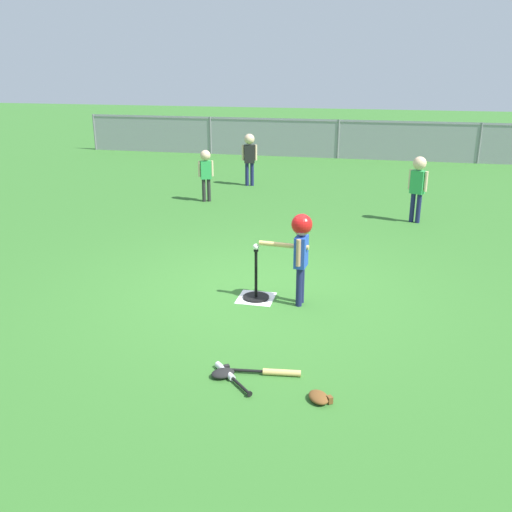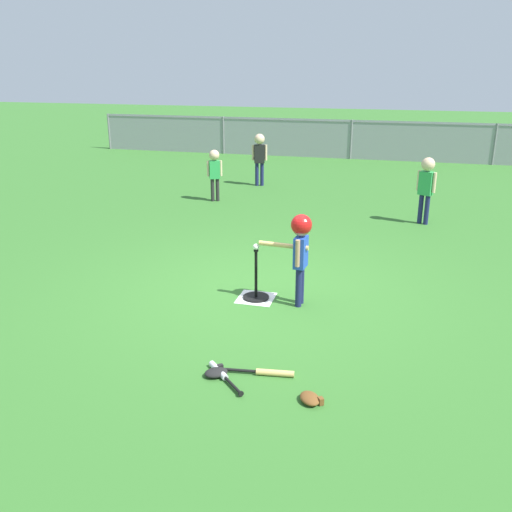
% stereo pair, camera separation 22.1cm
% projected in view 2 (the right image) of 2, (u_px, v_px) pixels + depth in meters
% --- Properties ---
extents(ground_plane, '(60.00, 60.00, 0.00)m').
position_uv_depth(ground_plane, '(262.00, 291.00, 7.11)').
color(ground_plane, '#336B28').
extents(home_plate, '(0.44, 0.44, 0.01)m').
position_uv_depth(home_plate, '(256.00, 298.00, 6.88)').
color(home_plate, white).
rests_on(home_plate, ground_plane).
extents(batting_tee, '(0.32, 0.32, 0.63)m').
position_uv_depth(batting_tee, '(256.00, 291.00, 6.85)').
color(batting_tee, black).
rests_on(batting_tee, ground_plane).
extents(baseball_on_tee, '(0.07, 0.07, 0.07)m').
position_uv_depth(baseball_on_tee, '(256.00, 247.00, 6.67)').
color(baseball_on_tee, white).
rests_on(baseball_on_tee, batting_tee).
extents(batter_child, '(0.63, 0.32, 1.11)m').
position_uv_depth(batter_child, '(300.00, 241.00, 6.45)').
color(batter_child, '#191E4C').
rests_on(batter_child, ground_plane).
extents(fielder_deep_right, '(0.32, 0.24, 1.19)m').
position_uv_depth(fielder_deep_right, '(426.00, 182.00, 9.82)').
color(fielder_deep_right, '#191E4C').
rests_on(fielder_deep_right, ground_plane).
extents(fielder_deep_center, '(0.35, 0.24, 1.20)m').
position_uv_depth(fielder_deep_center, '(259.00, 153.00, 12.94)').
color(fielder_deep_center, '#191E4C').
rests_on(fielder_deep_center, ground_plane).
extents(fielder_near_right, '(0.29, 0.21, 1.07)m').
position_uv_depth(fielder_near_right, '(215.00, 168.00, 11.50)').
color(fielder_near_right, '#262626').
rests_on(fielder_near_right, ground_plane).
extents(spare_bat_silver, '(0.46, 0.47, 0.06)m').
position_uv_depth(spare_bat_silver, '(221.00, 374.00, 5.16)').
color(spare_bat_silver, silver).
rests_on(spare_bat_silver, ground_plane).
extents(spare_bat_wood, '(0.71, 0.14, 0.06)m').
position_uv_depth(spare_bat_wood, '(267.00, 372.00, 5.18)').
color(spare_bat_wood, '#DBB266').
rests_on(spare_bat_wood, ground_plane).
extents(glove_by_plate, '(0.25, 0.27, 0.07)m').
position_uv_depth(glove_by_plate, '(310.00, 398.00, 4.77)').
color(glove_by_plate, brown).
rests_on(glove_by_plate, ground_plane).
extents(glove_near_bats, '(0.27, 0.26, 0.07)m').
position_uv_depth(glove_near_bats, '(216.00, 372.00, 5.17)').
color(glove_near_bats, black).
rests_on(glove_near_bats, ground_plane).
extents(outfield_fence, '(16.06, 0.06, 1.15)m').
position_uv_depth(outfield_fence, '(351.00, 138.00, 16.64)').
color(outfield_fence, slate).
rests_on(outfield_fence, ground_plane).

